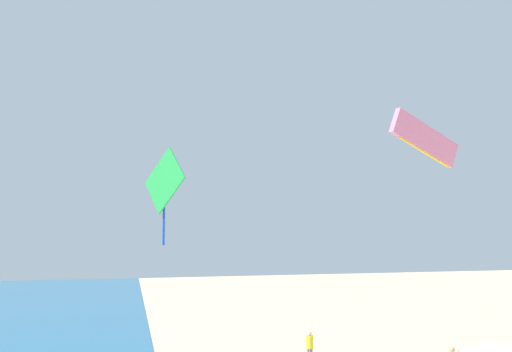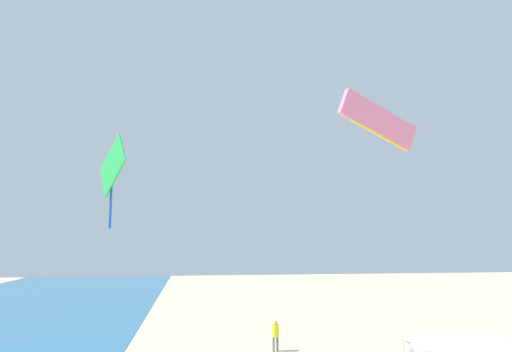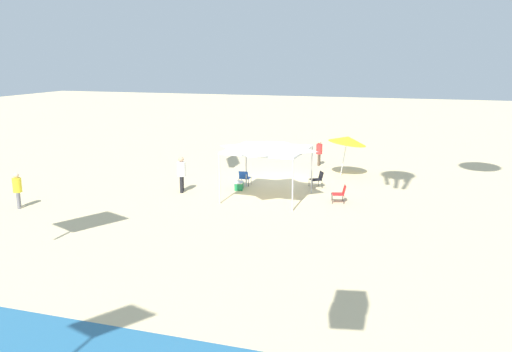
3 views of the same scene
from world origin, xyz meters
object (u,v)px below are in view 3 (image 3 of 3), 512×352
object	(u,v)px
person_far_stroller	(181,171)
person_watching_sky	(17,187)
beach_umbrella	(348,140)
folding_chair_near_cooler	(244,177)
person_kite_handler	(319,151)
canopy_tent	(268,146)
cooler_box	(239,186)
folding_chair_right_of_tent	(318,178)
folding_chair_left_of_tent	(340,193)

from	to	relation	value
person_far_stroller	person_watching_sky	size ratio (longest dim) A/B	1.12
beach_umbrella	person_watching_sky	world-z (taller)	beach_umbrella
folding_chair_near_cooler	person_far_stroller	bearing A→B (deg)	37.04
person_kite_handler	canopy_tent	bearing A→B (deg)	171.01
beach_umbrella	cooler_box	size ratio (longest dim) A/B	3.52
folding_chair_right_of_tent	folding_chair_left_of_tent	bearing A→B (deg)	0.94
person_watching_sky	canopy_tent	bearing A→B (deg)	79.97
folding_chair_near_cooler	folding_chair_left_of_tent	distance (m)	5.51
folding_chair_left_of_tent	person_kite_handler	distance (m)	8.40
canopy_tent	beach_umbrella	xyz separation A→B (m)	(-3.00, -5.89, -0.45)
canopy_tent	folding_chair_near_cooler	bearing A→B (deg)	-47.07
folding_chair_left_of_tent	person_watching_sky	world-z (taller)	person_watching_sky
folding_chair_right_of_tent	person_kite_handler	world-z (taller)	person_kite_handler
folding_chair_left_of_tent	cooler_box	xyz separation A→B (m)	(5.26, -0.89, -0.27)
beach_umbrella	person_far_stroller	xyz separation A→B (m)	(7.37, 6.09, -1.00)
canopy_tent	cooler_box	size ratio (longest dim) A/B	5.39
beach_umbrella	canopy_tent	bearing A→B (deg)	63.03
canopy_tent	folding_chair_left_of_tent	distance (m)	4.01
canopy_tent	person_watching_sky	distance (m)	11.37
canopy_tent	person_watching_sky	world-z (taller)	canopy_tent
folding_chair_left_of_tent	person_kite_handler	bearing A→B (deg)	-177.48
folding_chair_near_cooler	canopy_tent	bearing A→B (deg)	130.51
beach_umbrella	person_kite_handler	bearing A→B (deg)	-49.58
person_far_stroller	beach_umbrella	bearing A→B (deg)	-67.39
canopy_tent	folding_chair_near_cooler	xyz separation A→B (m)	(1.79, -1.93, -2.03)
person_far_stroller	folding_chair_right_of_tent	bearing A→B (deg)	-81.69
cooler_box	person_kite_handler	xyz separation A→B (m)	(-2.81, -7.13, 0.73)
person_far_stroller	folding_chair_near_cooler	bearing A→B (deg)	-67.48
cooler_box	person_watching_sky	bearing A→B (deg)	35.62
folding_chair_near_cooler	person_kite_handler	distance (m)	6.92
folding_chair_left_of_tent	cooler_box	world-z (taller)	folding_chair_left_of_tent
canopy_tent	folding_chair_right_of_tent	xyz separation A→B (m)	(-1.92, -2.77, -2.03)
folding_chair_right_of_tent	folding_chair_near_cooler	world-z (taller)	same
canopy_tent	folding_chair_left_of_tent	world-z (taller)	canopy_tent
beach_umbrella	person_watching_sky	size ratio (longest dim) A/B	1.51
beach_umbrella	folding_chair_right_of_tent	world-z (taller)	beach_umbrella
canopy_tent	folding_chair_near_cooler	distance (m)	3.33
canopy_tent	person_far_stroller	distance (m)	4.61
canopy_tent	folding_chair_left_of_tent	size ratio (longest dim) A/B	4.57
beach_umbrella	folding_chair_near_cooler	size ratio (longest dim) A/B	2.98
cooler_box	folding_chair_right_of_tent	bearing A→B (deg)	-156.03
canopy_tent	folding_chair_near_cooler	world-z (taller)	canopy_tent
folding_chair_right_of_tent	canopy_tent	bearing A→B (deg)	-64.66
person_watching_sky	person_kite_handler	xyz separation A→B (m)	(-11.16, -13.11, -0.02)
beach_umbrella	folding_chair_left_of_tent	world-z (taller)	beach_umbrella
folding_chair_right_of_tent	folding_chair_near_cooler	size ratio (longest dim) A/B	1.00
cooler_box	person_far_stroller	size ratio (longest dim) A/B	0.38
folding_chair_near_cooler	person_far_stroller	size ratio (longest dim) A/B	0.45
folding_chair_near_cooler	person_far_stroller	world-z (taller)	person_far_stroller
beach_umbrella	person_watching_sky	distance (m)	17.03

